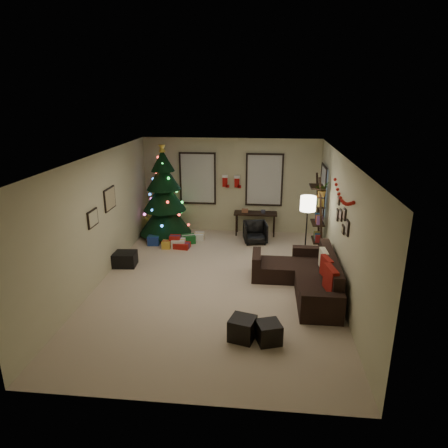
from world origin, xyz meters
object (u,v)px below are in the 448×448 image
Objects in this scene: christmas_tree at (164,199)px; bookshelf at (319,217)px; desk at (255,215)px; desk_chair at (255,232)px; sofa at (306,277)px.

christmas_tree is 1.31× the size of bookshelf.
christmas_tree is 2.60m from desk.
desk reaches higher than desk_chair.
desk is at bearing 9.87° from christmas_tree.
bookshelf is at bearing -34.65° from desk_chair.
desk_chair is 0.28× the size of bookshelf.
bookshelf is at bearing -41.42° from desk.
christmas_tree is at bearing 142.12° from sofa.
desk_chair is (0.02, -0.65, -0.29)m from desk.
sofa is at bearing -37.88° from christmas_tree.
christmas_tree is at bearing -170.13° from desk.
bookshelf is at bearing -13.06° from christmas_tree.
desk_chair is at bearing -88.47° from desk.
christmas_tree is 1.10× the size of sofa.
desk is 2.13m from bookshelf.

